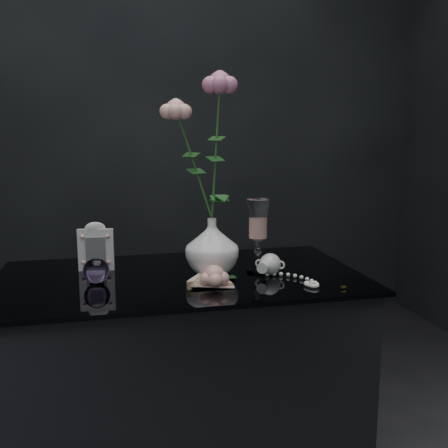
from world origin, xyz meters
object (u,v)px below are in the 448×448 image
object	(u,v)px
wine_glass	(258,236)
paperweight	(96,271)
picture_frame	(96,246)
loose_rose	(214,276)
vase	(212,246)
pearl_jar	(270,263)

from	to	relation	value
wine_glass	paperweight	size ratio (longest dim) A/B	3.06
picture_frame	loose_rose	world-z (taller)	picture_frame
vase	paperweight	xyz separation A→B (m)	(-0.33, -0.03, -0.05)
pearl_jar	vase	bearing A→B (deg)	-166.36
picture_frame	paperweight	xyz separation A→B (m)	(0.00, -0.14, -0.04)
paperweight	picture_frame	bearing A→B (deg)	90.23
paperweight	vase	bearing A→B (deg)	4.76
picture_frame	pearl_jar	bearing A→B (deg)	-10.84
picture_frame	loose_rose	xyz separation A→B (m)	(0.31, -0.25, -0.04)
loose_rose	pearl_jar	size ratio (longest dim) A/B	0.77
pearl_jar	paperweight	bearing A→B (deg)	-152.56
vase	picture_frame	size ratio (longest dim) A/B	1.11
picture_frame	paperweight	size ratio (longest dim) A/B	2.08
vase	loose_rose	world-z (taller)	vase
wine_glass	loose_rose	size ratio (longest dim) A/B	1.24
vase	picture_frame	world-z (taller)	vase
vase	paperweight	size ratio (longest dim) A/B	2.31
picture_frame	pearl_jar	xyz separation A→B (m)	(0.50, -0.16, -0.04)
wine_glass	paperweight	bearing A→B (deg)	-177.94
loose_rose	pearl_jar	distance (m)	0.21
wine_glass	pearl_jar	xyz separation A→B (m)	(0.03, -0.04, -0.08)
vase	paperweight	distance (m)	0.34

